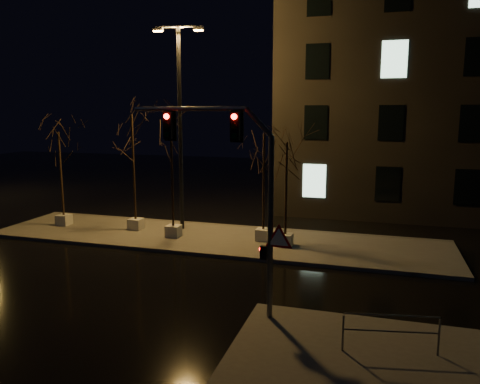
% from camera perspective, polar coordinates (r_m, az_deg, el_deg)
% --- Properties ---
extents(ground, '(90.00, 90.00, 0.00)m').
position_cam_1_polar(ground, '(17.41, -10.11, -10.94)').
color(ground, black).
rests_on(ground, ground).
extents(median, '(22.00, 5.00, 0.15)m').
position_cam_1_polar(median, '(22.63, -3.30, -5.69)').
color(median, '#4B4743').
rests_on(median, ground).
extents(sidewalk_corner, '(7.00, 5.00, 0.15)m').
position_cam_1_polar(sidewalk_corner, '(12.56, 15.64, -19.38)').
color(sidewalk_corner, '#4B4743').
rests_on(sidewalk_corner, ground).
extents(tree_0, '(1.80, 1.80, 5.05)m').
position_cam_1_polar(tree_0, '(26.07, -21.13, 4.46)').
color(tree_0, '#B7B6AB').
rests_on(tree_0, median).
extents(tree_1, '(1.80, 1.80, 5.98)m').
position_cam_1_polar(tree_1, '(23.95, -12.97, 6.13)').
color(tree_1, '#B7B6AB').
rests_on(tree_1, median).
extents(tree_2, '(1.80, 1.80, 6.01)m').
position_cam_1_polar(tree_2, '(22.14, -8.38, 6.07)').
color(tree_2, '#B7B6AB').
rests_on(tree_2, median).
extents(tree_3, '(1.80, 1.80, 5.11)m').
position_cam_1_polar(tree_3, '(21.34, 2.94, 4.18)').
color(tree_3, '#B7B6AB').
rests_on(tree_3, median).
extents(tree_4, '(1.80, 1.80, 4.77)m').
position_cam_1_polar(tree_4, '(20.54, 5.68, 3.20)').
color(tree_4, '#B7B6AB').
rests_on(tree_4, median).
extents(traffic_signal_mast, '(5.00, 0.37, 6.11)m').
position_cam_1_polar(traffic_signal_mast, '(13.44, -0.28, 1.42)').
color(traffic_signal_mast, '#505257').
rests_on(traffic_signal_mast, sidewalk_corner).
extents(streetlight_main, '(2.51, 0.70, 10.03)m').
position_cam_1_polar(streetlight_main, '(23.65, -7.34, 9.30)').
color(streetlight_main, black).
rests_on(streetlight_main, median).
extents(guard_rail_a, '(2.34, 0.48, 1.03)m').
position_cam_1_polar(guard_rail_a, '(12.65, 17.92, -15.50)').
color(guard_rail_a, '#505257').
rests_on(guard_rail_a, sidewalk_corner).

